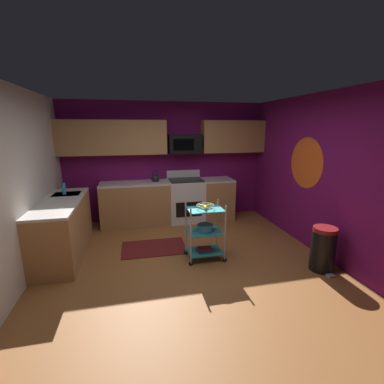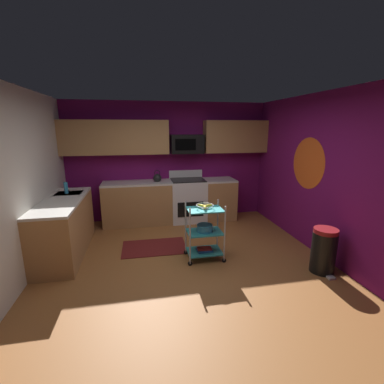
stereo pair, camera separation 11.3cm
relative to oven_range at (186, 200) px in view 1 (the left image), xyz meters
name	(u,v)px [view 1 (the left image)]	position (x,y,z in m)	size (l,w,h in m)	color
floor	(189,269)	(-0.38, -2.10, -0.50)	(4.40, 4.80, 0.04)	#995B2D
wall_back	(166,162)	(-0.38, 0.33, 0.82)	(4.52, 0.06, 2.60)	#6B1156
wall_left	(9,191)	(-2.61, -2.10, 0.82)	(0.06, 4.80, 2.60)	silver
wall_right	(327,177)	(1.85, -2.10, 0.82)	(0.06, 4.80, 2.60)	#6B1156
wall_flower_decal	(306,163)	(1.82, -1.58, 0.97)	(0.88, 0.88, 0.00)	#E5591E
counter_run	(135,210)	(-1.13, -0.48, -0.01)	(3.65, 2.43, 0.92)	#B27F4C
oven_range	(186,200)	(0.00, 0.00, 0.00)	(0.76, 0.65, 1.10)	white
upper_cabinets	(163,137)	(-0.47, 0.13, 1.37)	(4.40, 0.33, 0.70)	#B27F4C
microwave	(185,144)	(0.00, 0.10, 1.22)	(0.70, 0.39, 0.40)	black
rolling_cart	(205,232)	(-0.07, -1.87, -0.03)	(0.61, 0.41, 0.91)	silver
fruit_bowl	(205,206)	(-0.07, -1.87, 0.40)	(0.27, 0.27, 0.07)	silver
mixing_bowl_large	(205,228)	(-0.07, -1.87, 0.04)	(0.25, 0.25, 0.11)	#338CBF
book_stack	(205,249)	(-0.07, -1.87, -0.33)	(0.25, 0.20, 0.05)	#1E4C8C
kettle	(155,178)	(-0.66, 0.00, 0.52)	(0.21, 0.18, 0.26)	black
dish_soap_bottle	(64,189)	(-2.31, -0.78, 0.54)	(0.06, 0.06, 0.20)	#2D8CBF
trash_can	(323,249)	(1.52, -2.59, -0.15)	(0.34, 0.42, 0.66)	black
floor_rug	(154,248)	(-0.84, -1.31, -0.47)	(1.10, 0.70, 0.01)	maroon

